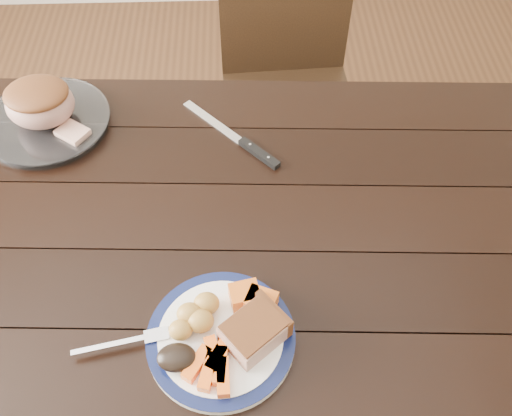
{
  "coord_description": "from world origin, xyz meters",
  "views": [
    {
      "loc": [
        0.06,
        -0.74,
        1.74
      ],
      "look_at": [
        0.08,
        -0.02,
        0.8
      ],
      "focal_mm": 40.0,
      "sensor_mm": 36.0,
      "label": 1
    }
  ],
  "objects_px": {
    "dining_table": "(221,240)",
    "pork_slice": "(254,332)",
    "chair_far": "(287,75)",
    "roast_joint": "(40,104)",
    "carving_knife": "(247,145)",
    "serving_platter": "(48,123)",
    "fork": "(128,341)",
    "dinner_plate": "(221,339)"
  },
  "relations": [
    {
      "from": "dining_table",
      "to": "pork_slice",
      "type": "height_order",
      "value": "pork_slice"
    },
    {
      "from": "chair_far",
      "to": "roast_joint",
      "type": "distance_m",
      "value": 0.83
    },
    {
      "from": "carving_knife",
      "to": "serving_platter",
      "type": "bearing_deg",
      "value": -144.18
    },
    {
      "from": "dining_table",
      "to": "fork",
      "type": "bearing_deg",
      "value": -118.94
    },
    {
      "from": "chair_far",
      "to": "fork",
      "type": "distance_m",
      "value": 1.13
    },
    {
      "from": "chair_far",
      "to": "dinner_plate",
      "type": "height_order",
      "value": "chair_far"
    },
    {
      "from": "pork_slice",
      "to": "roast_joint",
      "type": "xyz_separation_m",
      "value": [
        -0.49,
        0.59,
        0.03
      ]
    },
    {
      "from": "pork_slice",
      "to": "fork",
      "type": "bearing_deg",
      "value": 179.96
    },
    {
      "from": "chair_far",
      "to": "roast_joint",
      "type": "height_order",
      "value": "chair_far"
    },
    {
      "from": "pork_slice",
      "to": "fork",
      "type": "xyz_separation_m",
      "value": [
        -0.23,
        0.0,
        -0.02
      ]
    },
    {
      "from": "chair_far",
      "to": "carving_knife",
      "type": "height_order",
      "value": "chair_far"
    },
    {
      "from": "serving_platter",
      "to": "dining_table",
      "type": "bearing_deg",
      "value": -34.84
    },
    {
      "from": "pork_slice",
      "to": "roast_joint",
      "type": "distance_m",
      "value": 0.77
    },
    {
      "from": "chair_far",
      "to": "serving_platter",
      "type": "relative_size",
      "value": 3.11
    },
    {
      "from": "chair_far",
      "to": "fork",
      "type": "relative_size",
      "value": 5.24
    },
    {
      "from": "chair_far",
      "to": "serving_platter",
      "type": "xyz_separation_m",
      "value": [
        -0.63,
        -0.44,
        0.23
      ]
    },
    {
      "from": "fork",
      "to": "carving_knife",
      "type": "distance_m",
      "value": 0.55
    },
    {
      "from": "carving_knife",
      "to": "dining_table",
      "type": "bearing_deg",
      "value": -61.81
    },
    {
      "from": "dining_table",
      "to": "serving_platter",
      "type": "relative_size",
      "value": 5.48
    },
    {
      "from": "serving_platter",
      "to": "fork",
      "type": "xyz_separation_m",
      "value": [
        0.26,
        -0.59,
        0.01
      ]
    },
    {
      "from": "fork",
      "to": "serving_platter",
      "type": "bearing_deg",
      "value": 102.4
    },
    {
      "from": "fork",
      "to": "roast_joint",
      "type": "xyz_separation_m",
      "value": [
        -0.26,
        0.59,
        0.05
      ]
    },
    {
      "from": "dining_table",
      "to": "serving_platter",
      "type": "height_order",
      "value": "serving_platter"
    },
    {
      "from": "chair_far",
      "to": "dinner_plate",
      "type": "bearing_deg",
      "value": 75.38
    },
    {
      "from": "dinner_plate",
      "to": "serving_platter",
      "type": "bearing_deg",
      "value": 126.23
    },
    {
      "from": "roast_joint",
      "to": "carving_knife",
      "type": "distance_m",
      "value": 0.5
    },
    {
      "from": "chair_far",
      "to": "carving_knife",
      "type": "bearing_deg",
      "value": 71.63
    },
    {
      "from": "fork",
      "to": "dining_table",
      "type": "bearing_deg",
      "value": 49.7
    },
    {
      "from": "chair_far",
      "to": "serving_platter",
      "type": "distance_m",
      "value": 0.81
    },
    {
      "from": "dining_table",
      "to": "chair_far",
      "type": "height_order",
      "value": "chair_far"
    },
    {
      "from": "dinner_plate",
      "to": "roast_joint",
      "type": "relative_size",
      "value": 1.7
    },
    {
      "from": "pork_slice",
      "to": "carving_knife",
      "type": "xyz_separation_m",
      "value": [
        -0.0,
        0.5,
        -0.04
      ]
    },
    {
      "from": "serving_platter",
      "to": "roast_joint",
      "type": "relative_size",
      "value": 1.85
    },
    {
      "from": "roast_joint",
      "to": "chair_far",
      "type": "bearing_deg",
      "value": 35.03
    },
    {
      "from": "fork",
      "to": "carving_knife",
      "type": "relative_size",
      "value": 0.72
    },
    {
      "from": "dinner_plate",
      "to": "carving_knife",
      "type": "relative_size",
      "value": 1.12
    },
    {
      "from": "fork",
      "to": "roast_joint",
      "type": "distance_m",
      "value": 0.65
    },
    {
      "from": "dining_table",
      "to": "dinner_plate",
      "type": "bearing_deg",
      "value": -88.9
    },
    {
      "from": "dinner_plate",
      "to": "carving_knife",
      "type": "xyz_separation_m",
      "value": [
        0.06,
        0.49,
        -0.0
      ]
    },
    {
      "from": "serving_platter",
      "to": "pork_slice",
      "type": "relative_size",
      "value": 2.81
    },
    {
      "from": "dinner_plate",
      "to": "dining_table",
      "type": "bearing_deg",
      "value": 91.1
    },
    {
      "from": "dinner_plate",
      "to": "roast_joint",
      "type": "xyz_separation_m",
      "value": [
        -0.43,
        0.59,
        0.06
      ]
    }
  ]
}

